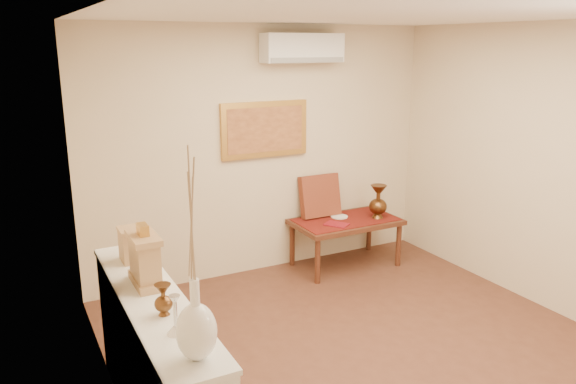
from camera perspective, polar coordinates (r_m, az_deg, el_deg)
floor at (r=4.80m, az=9.67°, el=-16.67°), size 4.50×4.50×0.00m
ceiling at (r=4.11m, az=11.37°, el=17.44°), size 4.50×4.50×0.00m
wall_back at (r=6.14m, az=-2.47°, el=4.09°), size 4.00×0.02×2.70m
wall_left at (r=3.46m, az=-16.89°, el=-5.12°), size 0.02×4.50×2.70m
wall_right at (r=5.69m, az=26.63°, el=1.64°), size 0.02×4.50×2.70m
white_vase at (r=2.70m, az=-9.62°, el=-6.60°), size 0.20×0.20×1.07m
candlestick at (r=3.13m, az=-11.37°, el=-12.12°), size 0.11×0.11×0.22m
brass_urn_small at (r=3.34m, az=-12.57°, el=-10.21°), size 0.11×0.11×0.24m
table_cloth at (r=6.43m, az=5.91°, el=-2.81°), size 1.14×0.59×0.01m
brass_urn_tall at (r=6.47m, az=9.15°, el=-0.61°), size 0.21×0.21×0.47m
plate at (r=6.50m, az=5.22°, el=-2.50°), size 0.20×0.20×0.01m
menu at (r=6.22m, az=4.96°, el=-3.29°), size 0.29×0.31×0.01m
cushion at (r=6.46m, az=3.26°, el=-0.38°), size 0.48×0.20×0.49m
display_ledge at (r=3.86m, az=-13.24°, el=-16.84°), size 0.37×2.02×0.98m
mantel_clock at (r=3.74m, az=-14.31°, el=-6.61°), size 0.17×0.36×0.41m
wooden_chest at (r=4.18m, az=-15.59°, el=-5.15°), size 0.16×0.21×0.24m
low_table at (r=6.45m, az=5.89°, el=-3.39°), size 1.20×0.70×0.55m
painting at (r=6.08m, az=-2.39°, el=6.37°), size 1.00×0.06×0.60m
ac_unit at (r=6.10m, az=1.47°, el=14.41°), size 0.90×0.25×0.30m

